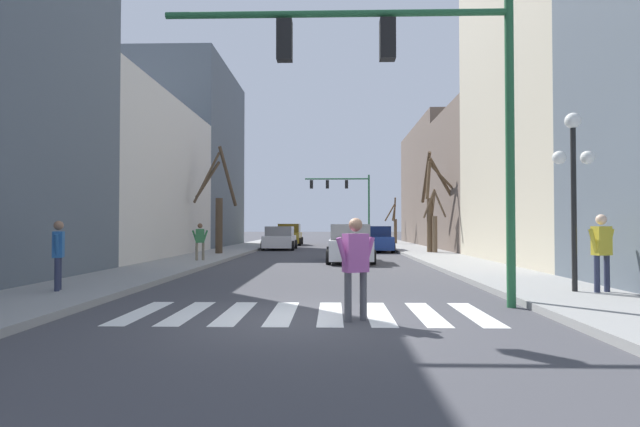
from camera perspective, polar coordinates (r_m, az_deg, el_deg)
name	(u,v)px	position (r m, az deg, el deg)	size (l,w,h in m)	color
ground_plane	(304,321)	(8.87, -1.81, -12.15)	(240.00, 240.00, 0.00)	#424247
building_row_left	(101,131)	(25.47, -23.75, 8.66)	(6.00, 40.49, 13.33)	#515B66
building_row_right	(535,136)	(26.40, 23.36, 8.15)	(6.00, 46.57, 14.00)	#515B66
crosswalk_stripes	(306,313)	(9.58, -1.55, -11.32)	(6.75, 2.60, 0.01)	white
traffic_signal_near	(408,78)	(10.75, 10.04, 15.02)	(7.18, 0.28, 6.43)	#236038
traffic_signal_far	(346,192)	(50.11, 2.97, 2.44)	(6.50, 0.28, 6.73)	#236038
street_lamp_right_corner	(573,164)	(12.91, 26.97, 5.04)	(0.95, 0.36, 4.11)	black
car_at_intersection	(350,244)	(22.57, 3.40, -3.55)	(2.10, 4.72, 1.71)	white
car_driving_toward_lane	(289,235)	(42.04, -3.52, -2.49)	(2.13, 4.28, 1.78)	#A38423
car_parked_left_mid	(280,239)	(34.23, -4.62, -2.89)	(2.19, 4.22, 1.58)	silver
car_parked_left_far	(376,240)	(31.73, 6.47, -2.99)	(1.97, 4.72, 1.61)	navy
pedestrian_crossing_street	(200,238)	(22.26, -13.56, -2.77)	(0.68, 0.29, 1.60)	#7A705B
pedestrian_near_right_corner	(602,246)	(12.98, 29.49, -3.26)	(0.73, 0.37, 1.76)	#282D47
pedestrian_on_left_sidewalk	(356,260)	(8.71, 4.10, -5.32)	(0.72, 0.44, 1.79)	#4C4C51
pedestrian_waiting_at_curb	(58,249)	(13.09, -27.73, -3.63)	(0.33, 0.68, 1.62)	#282D47
street_tree_right_mid	(432,203)	(29.13, 12.69, 1.17)	(2.45, 2.95, 5.74)	brown
street_tree_right_near	(394,223)	(42.45, 8.51, -1.06)	(1.12, 1.95, 3.86)	brown
street_tree_left_far	(219,209)	(27.58, -11.52, 0.48)	(1.97, 2.10, 5.85)	#473828
street_tree_left_near	(434,224)	(28.67, 12.94, -1.14)	(1.22, 1.13, 3.56)	brown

